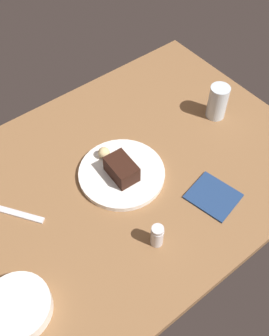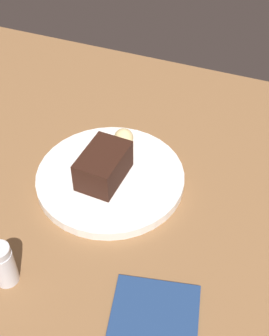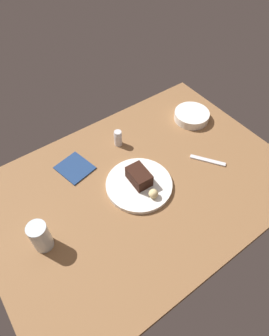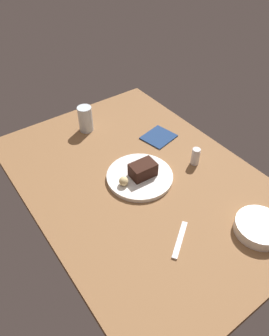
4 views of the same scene
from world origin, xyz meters
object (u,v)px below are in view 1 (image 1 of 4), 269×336
(bread_roll, at_px, (104,153))
(water_glass, at_px, (218,102))
(chocolate_cake_slice, at_px, (123,168))
(dessert_spoon, at_px, (19,214))
(folded_napkin, at_px, (213,196))
(salt_shaker, at_px, (157,236))
(side_bowl, at_px, (18,307))
(dessert_plate, at_px, (122,174))

(bread_roll, height_order, water_glass, water_glass)
(chocolate_cake_slice, height_order, dessert_spoon, chocolate_cake_slice)
(bread_roll, distance_m, folded_napkin, 0.35)
(bread_roll, relative_size, salt_shaker, 0.48)
(chocolate_cake_slice, relative_size, folded_napkin, 0.74)
(dessert_spoon, bearing_deg, side_bowl, 117.14)
(dessert_plate, distance_m, bread_roll, 0.09)
(dessert_plate, bearing_deg, water_glass, 1.76)
(dessert_plate, bearing_deg, side_bowl, -159.09)
(dessert_spoon, bearing_deg, chocolate_cake_slice, -138.84)
(water_glass, height_order, folded_napkin, water_glass)
(salt_shaker, bearing_deg, bread_roll, 80.19)
(dessert_plate, bearing_deg, chocolate_cake_slice, -114.92)
(water_glass, bearing_deg, side_bowl, -168.00)
(bread_roll, height_order, dessert_spoon, bread_roll)
(chocolate_cake_slice, relative_size, salt_shaker, 1.33)
(side_bowl, height_order, folded_napkin, side_bowl)
(bread_roll, bearing_deg, dessert_spoon, -177.45)
(water_glass, relative_size, side_bowl, 0.74)
(bread_roll, bearing_deg, side_bowl, -149.74)
(side_bowl, height_order, dessert_spoon, side_bowl)
(chocolate_cake_slice, distance_m, folded_napkin, 0.28)
(dessert_spoon, bearing_deg, folded_napkin, -156.76)
(water_glass, height_order, side_bowl, water_glass)
(salt_shaker, xyz_separation_m, water_glass, (0.47, 0.25, 0.02))
(dessert_plate, distance_m, side_bowl, 0.47)
(salt_shaker, xyz_separation_m, folded_napkin, (0.22, 0.01, -0.03))
(chocolate_cake_slice, relative_size, water_glass, 0.82)
(side_bowl, bearing_deg, folded_napkin, -5.38)
(bread_roll, xyz_separation_m, side_bowl, (-0.43, -0.25, -0.02))
(bread_roll, xyz_separation_m, dessert_spoon, (-0.31, -0.01, -0.03))
(dessert_plate, distance_m, chocolate_cake_slice, 0.04)
(side_bowl, xyz_separation_m, dessert_spoon, (0.13, 0.24, -0.02))
(chocolate_cake_slice, height_order, bread_roll, chocolate_cake_slice)
(side_bowl, bearing_deg, dessert_plate, 20.91)
(bread_roll, distance_m, dessert_spoon, 0.31)
(chocolate_cake_slice, xyz_separation_m, folded_napkin, (0.17, -0.22, -0.04))
(chocolate_cake_slice, xyz_separation_m, salt_shaker, (-0.06, -0.23, -0.01))
(chocolate_cake_slice, relative_size, side_bowl, 0.61)
(bread_roll, height_order, folded_napkin, bread_roll)
(bread_roll, height_order, side_bowl, bread_roll)
(water_glass, relative_size, folded_napkin, 0.90)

